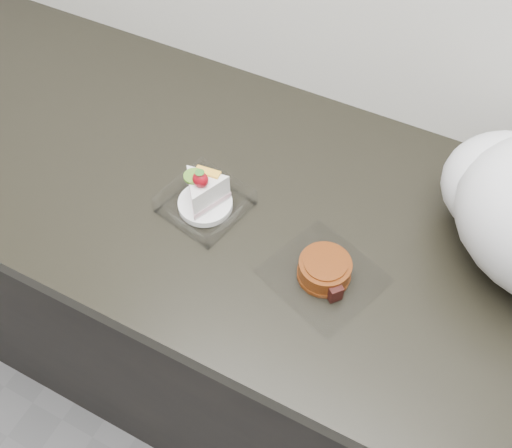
# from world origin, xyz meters

# --- Properties ---
(counter) EXTENTS (2.04, 0.64, 0.90)m
(counter) POSITION_xyz_m (0.00, 1.69, 0.45)
(counter) COLOR black
(counter) RESTS_ON ground
(cake_tray) EXTENTS (0.16, 0.16, 0.10)m
(cake_tray) POSITION_xyz_m (-0.16, 1.63, 0.93)
(cake_tray) COLOR white
(cake_tray) RESTS_ON counter
(mooncake_wrap) EXTENTS (0.21, 0.21, 0.04)m
(mooncake_wrap) POSITION_xyz_m (0.08, 1.59, 0.92)
(mooncake_wrap) COLOR white
(mooncake_wrap) RESTS_ON counter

